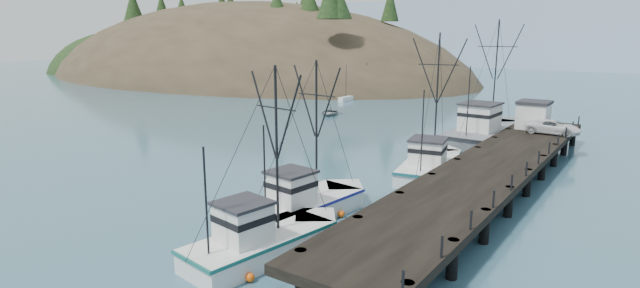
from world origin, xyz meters
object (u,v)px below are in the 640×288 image
at_px(pier, 491,168).
at_px(pier_shed, 533,114).
at_px(motorboat, 330,115).
at_px(trawler_mid, 307,204).
at_px(trawler_near, 265,240).
at_px(trawler_far, 431,164).
at_px(work_vessel, 486,133).
at_px(pickup_truck, 553,127).

relative_size(pier, pier_shed, 13.75).
bearing_deg(pier_shed, motorboat, 168.96).
bearing_deg(trawler_mid, pier_shed, 75.95).
distance_m(trawler_near, pier_shed, 35.28).
bearing_deg(trawler_far, work_vessel, 88.76).
distance_m(trawler_near, pickup_truck, 33.73).
bearing_deg(work_vessel, pickup_truck, -8.44).
xyz_separation_m(trawler_mid, motorboat, (-21.20, 34.40, -0.82)).
bearing_deg(trawler_near, pier_shed, 80.80).
height_order(trawler_mid, motorboat, trawler_mid).
xyz_separation_m(trawler_near, pickup_truck, (7.88, 32.74, 1.86)).
bearing_deg(trawler_near, pier, 70.56).
relative_size(pier, pickup_truck, 8.95).
distance_m(trawler_near, trawler_mid, 6.09).
xyz_separation_m(trawler_near, trawler_mid, (-1.60, 5.87, -0.00)).
bearing_deg(pier, trawler_far, 162.67).
relative_size(trawler_near, motorboat, 2.16).
distance_m(pier, trawler_mid, 14.60).
relative_size(trawler_near, pier_shed, 3.20).
relative_size(work_vessel, pier_shed, 4.94).
relative_size(pickup_truck, motorboat, 1.04).
bearing_deg(pier, pier_shed, 92.59).
bearing_deg(work_vessel, trawler_mid, -95.98).
bearing_deg(pier, trawler_near, -109.44).
xyz_separation_m(trawler_near, motorboat, (-22.80, 40.28, -0.82)).
bearing_deg(trawler_near, trawler_mid, 105.20).
distance_m(pier, pier_shed, 16.77).
height_order(work_vessel, pier_shed, work_vessel).
bearing_deg(trawler_far, pier_shed, 72.92).
relative_size(trawler_near, work_vessel, 0.65).
height_order(pier, trawler_mid, trawler_mid).
bearing_deg(trawler_far, motorboat, 139.24).
xyz_separation_m(trawler_far, pier_shed, (4.60, 14.99, 2.60)).
bearing_deg(trawler_mid, work_vessel, 84.02).
xyz_separation_m(trawler_near, trawler_far, (1.02, 19.74, 0.00)).
distance_m(pickup_truck, motorboat, 31.70).
height_order(trawler_near, motorboat, trawler_near).
relative_size(trawler_far, work_vessel, 0.75).
xyz_separation_m(pickup_truck, motorboat, (-30.67, 7.53, -2.68)).
relative_size(pier, work_vessel, 2.79).
xyz_separation_m(trawler_far, pickup_truck, (6.86, 13.00, 1.86)).
bearing_deg(pier_shed, trawler_near, -99.20).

